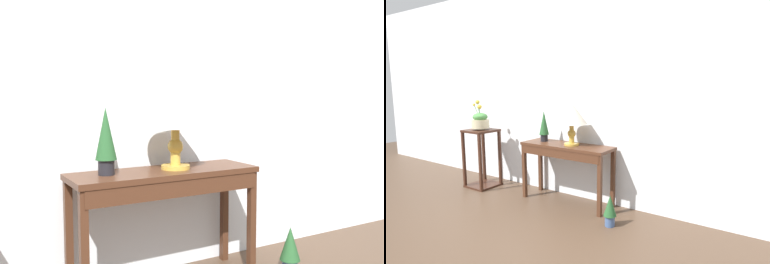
{
  "view_description": "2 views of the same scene",
  "coord_description": "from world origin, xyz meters",
  "views": [
    {
      "loc": [
        -1.12,
        -1.28,
        1.19
      ],
      "look_at": [
        0.25,
        1.07,
        0.96
      ],
      "focal_mm": 40.61,
      "sensor_mm": 36.0,
      "label": 1
    },
    {
      "loc": [
        2.2,
        -1.91,
        1.45
      ],
      "look_at": [
        0.27,
        1.02,
        0.91
      ],
      "focal_mm": 28.87,
      "sensor_mm": 36.0,
      "label": 2
    }
  ],
  "objects": [
    {
      "name": "potted_plant_floor",
      "position": [
        0.82,
        0.78,
        0.19
      ],
      "size": [
        0.13,
        0.13,
        0.34
      ],
      "color": "#3D5684",
      "rests_on": "ground"
    },
    {
      "name": "table_lamp",
      "position": [
        0.14,
        1.09,
        1.1
      ],
      "size": [
        0.38,
        0.38,
        0.51
      ],
      "color": "gold",
      "rests_on": "console_table"
    },
    {
      "name": "ground_plane",
      "position": [
        0.0,
        0.0,
        -0.0
      ],
      "size": [
        12.0,
        12.0,
        0.01
      ],
      "primitive_type": "cube",
      "color": "#4C3828"
    },
    {
      "name": "pedestal_stand_left",
      "position": [
        -1.3,
        0.92,
        0.41
      ],
      "size": [
        0.39,
        0.39,
        0.83
      ],
      "color": "#381E14",
      "rests_on": "ground"
    },
    {
      "name": "back_wall_with_art",
      "position": [
        0.0,
        1.37,
        1.4
      ],
      "size": [
        9.0,
        0.1,
        2.8
      ],
      "color": "silver",
      "rests_on": "ground"
    },
    {
      "name": "console_table",
      "position": [
        0.06,
        1.06,
        0.62
      ],
      "size": [
        1.18,
        0.38,
        0.73
      ],
      "color": "#472819",
      "rests_on": "ground"
    },
    {
      "name": "planter_bowl_wide",
      "position": [
        -1.31,
        0.92,
        0.95
      ],
      "size": [
        0.24,
        0.24,
        0.41
      ],
      "color": "beige",
      "rests_on": "pedestal_stand_left"
    },
    {
      "name": "potted_plant_on_console",
      "position": [
        -0.31,
        1.11,
        0.94
      ],
      "size": [
        0.12,
        0.12,
        0.39
      ],
      "color": "black",
      "rests_on": "console_table"
    }
  ]
}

